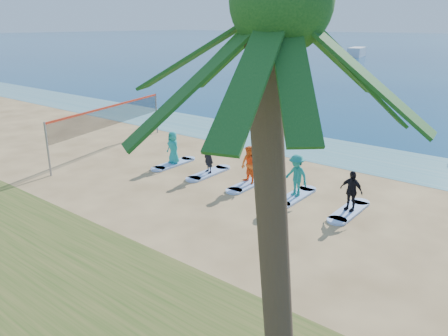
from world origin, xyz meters
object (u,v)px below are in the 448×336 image
Objects in this scene: volleyball_net at (110,116)px; surfboard_2 at (249,184)px; student_2 at (249,165)px; surfboard_3 at (295,196)px; surfboard_1 at (209,173)px; palm_tree at (281,7)px; student_0 at (173,147)px; boat_offshore_a at (356,57)px; student_1 at (209,156)px; surfboard_0 at (174,164)px; student_4 at (351,191)px; surfboard_4 at (349,211)px; student_3 at (296,175)px.

volleyball_net is 9.12m from surfboard_2.
student_2 is 0.74× the size of surfboard_3.
surfboard_3 is (4.56, 0.00, 0.00)m from surfboard_1.
palm_tree is at bearing -52.63° from surfboard_2.
student_2 is at bearing 2.05° from volleyball_net.
surfboard_3 is at bearing 10.15° from student_0.
student_1 is (24.13, -74.84, 0.90)m from boat_offshore_a.
surfboard_2 is at bearing 0.00° from surfboard_1.
surfboard_3 is at bearing 0.00° from surfboard_0.
surfboard_1 is at bearing -173.48° from student_4.
surfboard_4 is at bearing 103.72° from palm_tree.
student_1 is 0.95× the size of student_3.
student_2 is 2.28m from student_3.
student_3 is at bearing 0.00° from surfboard_1.
student_0 reaches higher than surfboard_3.
student_3 is at bearing 0.00° from surfboard_2.
volleyball_net reaches higher than student_1.
surfboard_0 is 9.12m from surfboard_4.
volleyball_net is at bearing -178.36° from surfboard_3.
surfboard_2 is 1.45× the size of student_4.
surfboard_2 is (4.56, 0.00, 0.00)m from surfboard_0.
student_1 is at bearing 180.00° from surfboard_4.
surfboard_4 is (2.28, 0.00, -0.89)m from student_3.
student_1 is 0.73× the size of surfboard_4.
student_3 is 2.45m from surfboard_4.
volleyball_net reaches higher than surfboard_2.
surfboard_2 is 1.00× the size of surfboard_4.
student_3 is at bearing -173.48° from student_4.
surfboard_3 is at bearing 15.25° from student_2.
surfboard_1 is (2.28, 0.00, 0.00)m from surfboard_0.
surfboard_1 is 1.36× the size of student_1.
palm_tree reaches higher than volleyball_net.
surfboard_1 is (6.64, 0.32, -1.86)m from volleyball_net.
palm_tree is 3.70× the size of surfboard_2.
student_0 is (21.85, -74.84, 0.88)m from boat_offshore_a.
surfboard_0 and surfboard_1 have the same top height.
volleyball_net reaches higher than student_4.
volleyball_net is at bearing -87.95° from boat_offshore_a.
palm_tree reaches higher than student_2.
student_0 is 0.72× the size of surfboard_4.
surfboard_2 is 1.30× the size of student_3.
student_0 is 4.63m from surfboard_2.
surfboard_1 is at bearing 10.15° from student_0.
boat_offshore_a is 80.16m from student_3.
surfboard_0 is 1.45× the size of student_4.
surfboard_0 is at bearing 180.00° from surfboard_1.
surfboard_4 is at bearing 1.36° from volleyball_net.
boat_offshore_a is 3.17× the size of surfboard_4.
surfboard_0 is at bearing 180.00° from surfboard_2.
student_3 is (2.28, 0.00, 0.89)m from surfboard_2.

